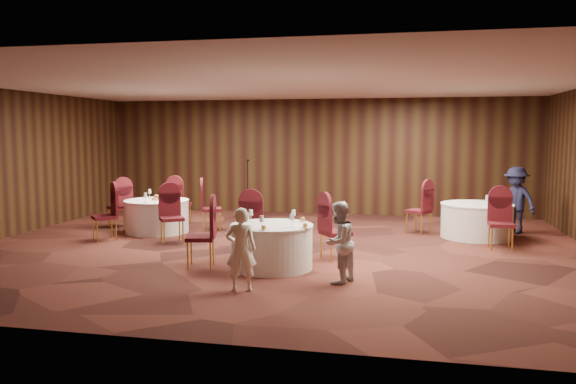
% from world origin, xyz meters
% --- Properties ---
extents(ground, '(12.00, 12.00, 0.00)m').
position_xyz_m(ground, '(0.00, 0.00, 0.00)').
color(ground, black).
rests_on(ground, ground).
extents(room_shell, '(12.00, 12.00, 12.00)m').
position_xyz_m(room_shell, '(0.00, 0.00, 1.96)').
color(room_shell, silver).
rests_on(room_shell, ground).
extents(table_main, '(1.38, 1.38, 0.74)m').
position_xyz_m(table_main, '(0.30, -1.57, 0.38)').
color(table_main, silver).
rests_on(table_main, ground).
extents(table_left, '(1.45, 1.45, 0.74)m').
position_xyz_m(table_left, '(-3.07, 1.23, 0.38)').
color(table_left, silver).
rests_on(table_left, ground).
extents(table_right, '(1.52, 1.52, 0.74)m').
position_xyz_m(table_right, '(3.98, 2.03, 0.38)').
color(table_right, silver).
rests_on(table_right, ground).
extents(chairs_main, '(2.86, 1.87, 1.00)m').
position_xyz_m(chairs_main, '(-0.01, -0.93, 0.50)').
color(chairs_main, '#400C19').
rests_on(chairs_main, ground).
extents(chairs_left, '(2.98, 2.99, 1.00)m').
position_xyz_m(chairs_left, '(-3.05, 1.26, 0.50)').
color(chairs_left, '#400C19').
rests_on(chairs_left, ground).
extents(chairs_right, '(2.15, 2.20, 1.00)m').
position_xyz_m(chairs_right, '(3.53, 1.63, 0.50)').
color(chairs_right, '#400C19').
rests_on(chairs_right, ground).
extents(tabletop_main, '(1.13, 1.12, 0.22)m').
position_xyz_m(tabletop_main, '(0.43, -1.67, 0.84)').
color(tabletop_main, silver).
rests_on(tabletop_main, table_main).
extents(tabletop_left, '(0.84, 0.83, 0.22)m').
position_xyz_m(tabletop_left, '(-3.06, 1.23, 0.82)').
color(tabletop_left, silver).
rests_on(tabletop_left, table_left).
extents(tabletop_right, '(0.08, 0.08, 0.22)m').
position_xyz_m(tabletop_right, '(4.16, 1.80, 0.90)').
color(tabletop_right, silver).
rests_on(tabletop_right, table_right).
extents(mic_stand, '(0.24, 0.24, 1.57)m').
position_xyz_m(mic_stand, '(-1.61, 3.64, 0.45)').
color(mic_stand, black).
rests_on(mic_stand, ground).
extents(woman_a, '(0.49, 0.38, 1.21)m').
position_xyz_m(woman_a, '(0.18, -2.98, 0.60)').
color(woman_a, white).
rests_on(woman_a, ground).
extents(woman_b, '(0.67, 0.74, 1.24)m').
position_xyz_m(woman_b, '(1.49, -2.27, 0.62)').
color(woman_b, silver).
rests_on(woman_b, ground).
extents(man_c, '(1.08, 1.08, 1.50)m').
position_xyz_m(man_c, '(4.92, 2.82, 0.75)').
color(man_c, '#161733').
rests_on(man_c, ground).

